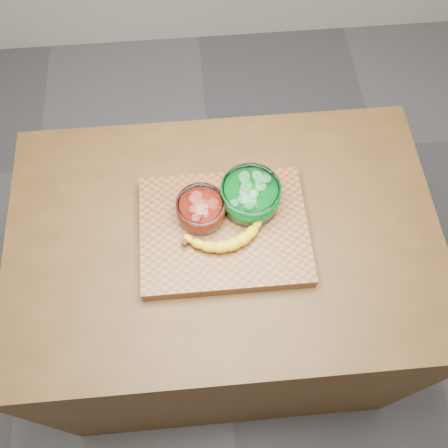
{
  "coord_description": "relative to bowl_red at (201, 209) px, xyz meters",
  "views": [
    {
      "loc": [
        -0.05,
        -0.6,
        2.13
      ],
      "look_at": [
        0.0,
        0.0,
        0.96
      ],
      "focal_mm": 40.0,
      "sensor_mm": 36.0,
      "label": 1
    }
  ],
  "objects": [
    {
      "name": "cutting_board",
      "position": [
        0.06,
        -0.04,
        -0.05
      ],
      "size": [
        0.45,
        0.35,
        0.04
      ],
      "primitive_type": "cube",
      "color": "brown",
      "rests_on": "counter"
    },
    {
      "name": "banana",
      "position": [
        0.06,
        -0.06,
        -0.01
      ],
      "size": [
        0.26,
        0.15,
        0.04
      ],
      "primitive_type": null,
      "color": "gold",
      "rests_on": "cutting_board"
    },
    {
      "name": "counter",
      "position": [
        0.06,
        -0.04,
        -0.52
      ],
      "size": [
        1.2,
        0.8,
        0.9
      ],
      "primitive_type": "cube",
      "color": "#4C3216",
      "rests_on": "ground"
    },
    {
      "name": "ground",
      "position": [
        0.06,
        -0.04,
        -0.97
      ],
      "size": [
        3.5,
        3.5,
        0.0
      ],
      "primitive_type": "plane",
      "color": "#525256",
      "rests_on": "ground"
    },
    {
      "name": "bowl_red",
      "position": [
        0.0,
        0.0,
        0.0
      ],
      "size": [
        0.13,
        0.13,
        0.06
      ],
      "color": "white",
      "rests_on": "cutting_board"
    },
    {
      "name": "bowl_green",
      "position": [
        0.13,
        0.03,
        0.01
      ],
      "size": [
        0.16,
        0.16,
        0.07
      ],
      "color": "white",
      "rests_on": "cutting_board"
    }
  ]
}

